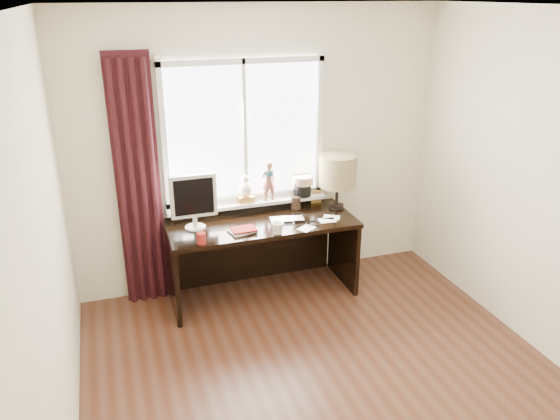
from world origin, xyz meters
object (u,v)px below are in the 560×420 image
object	(u,v)px
laptop	(287,219)
desk	(259,242)
mug	(278,228)
monitor	(194,199)
red_cup	(201,238)
table_lamp	(338,171)

from	to	relation	value
laptop	desk	distance (m)	0.37
mug	desk	size ratio (longest dim) A/B	0.06
desk	monitor	distance (m)	0.79
red_cup	desk	distance (m)	0.77
red_cup	desk	world-z (taller)	red_cup
table_lamp	desk	bearing A→B (deg)	-179.67
red_cup	table_lamp	world-z (taller)	table_lamp
laptop	table_lamp	bearing A→B (deg)	25.66
red_cup	monitor	xyz separation A→B (m)	(0.01, 0.33, 0.23)
red_cup	table_lamp	bearing A→B (deg)	15.79
mug	monitor	size ratio (longest dim) A/B	0.22
red_cup	desk	size ratio (longest dim) A/B	0.06
table_lamp	laptop	bearing A→B (deg)	-164.40
laptop	monitor	size ratio (longest dim) A/B	0.63
mug	red_cup	distance (m)	0.66
mug	monitor	bearing A→B (deg)	152.39
monitor	mug	bearing A→B (deg)	-27.61
red_cup	table_lamp	distance (m)	1.47
laptop	desk	bearing A→B (deg)	156.60
desk	table_lamp	size ratio (longest dim) A/B	3.27
laptop	desk	xyz separation A→B (m)	(-0.23, 0.15, -0.26)
laptop	monitor	bearing A→B (deg)	-176.42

